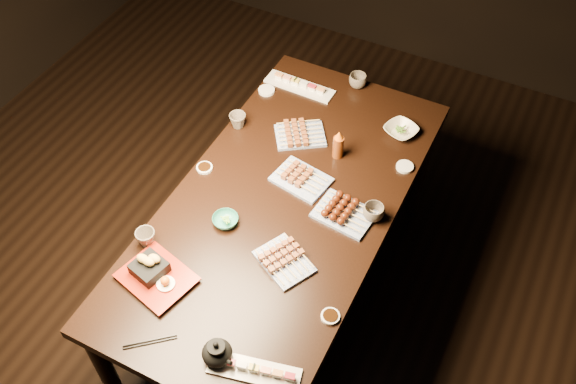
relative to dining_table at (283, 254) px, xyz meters
The scene contains 22 objects.
ground 0.57m from the dining_table, 133.70° to the right, with size 5.00×5.00×0.00m, color black.
dining_table is the anchor object (origin of this frame).
sushi_platter_near 0.86m from the dining_table, 70.36° to the right, with size 0.33×0.09×0.04m, color white, non-canonical shape.
sushi_platter_far 0.85m from the dining_table, 110.67° to the left, with size 0.36×0.10×0.04m, color white, non-canonical shape.
yakitori_plate_center 0.43m from the dining_table, 84.36° to the left, with size 0.24×0.17×0.06m, color #828EB6, non-canonical shape.
yakitori_plate_right 0.50m from the dining_table, 61.74° to the right, with size 0.22×0.16×0.06m, color #828EB6, non-canonical shape.
yakitori_plate_left 0.57m from the dining_table, 105.63° to the left, with size 0.22×0.16×0.06m, color #828EB6, non-canonical shape.
tsukune_plate 0.48m from the dining_table, 12.40° to the left, with size 0.24×0.17×0.06m, color #828EB6, non-canonical shape.
edamame_bowl_green 0.47m from the dining_table, 128.90° to the right, with size 0.11×0.11×0.03m, color #277A65.
edamame_bowl_cream 0.79m from the dining_table, 64.40° to the left, with size 0.14×0.14×0.04m, color beige.
tempura_tray 0.75m from the dining_table, 114.77° to the right, with size 0.27×0.22×0.10m, color black, non-canonical shape.
teacup_near_left 0.71m from the dining_table, 132.07° to the right, with size 0.08×0.08×0.07m, color brown.
teacup_mid_right 0.56m from the dining_table, 14.92° to the left, with size 0.09×0.09×0.07m, color brown.
teacup_far_left 0.66m from the dining_table, 141.17° to the left, with size 0.08×0.08×0.07m, color brown.
teacup_far_right 0.94m from the dining_table, 90.79° to the left, with size 0.09×0.09×0.07m, color brown.
teapot 0.86m from the dining_table, 80.78° to the right, with size 0.13×0.13×0.11m, color black, non-canonical shape.
condiment_bottle 0.58m from the dining_table, 75.25° to the left, with size 0.05×0.05×0.15m, color #672B0D.
sauce_dish_west 0.55m from the dining_table, behind, with size 0.07×0.07×0.01m, color white.
sauce_dish_east 0.69m from the dining_table, 47.33° to the left, with size 0.08×0.08×0.01m, color white.
sauce_dish_se 0.69m from the dining_table, 45.07° to the right, with size 0.07×0.07×0.01m, color white.
sauce_dish_nw 0.82m from the dining_table, 123.47° to the left, with size 0.08×0.08×0.01m, color white.
chopsticks_near 0.89m from the dining_table, 99.34° to the right, with size 0.19×0.02×0.01m, color black, non-canonical shape.
Camera 1 is at (1.10, -1.21, 2.85)m, focal length 40.00 mm.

